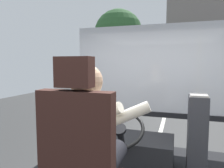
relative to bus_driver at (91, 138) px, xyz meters
The scene contains 6 objects.
ground 9.35m from the bus_driver, 89.12° to the left, with size 18.00×44.00×0.06m.
bus_driver is the anchor object (origin of this frame).
steering_console 1.31m from the bus_driver, 90.00° to the left, with size 1.10×0.99×0.79m.
fare_box 1.49m from the bus_driver, 56.50° to the left, with size 0.21×0.27×0.98m.
windshield_panel 2.08m from the bus_driver, 86.06° to the left, with size 2.50×0.08×1.48m.
street_tree 11.47m from the bus_driver, 105.11° to the left, with size 2.90×2.90×5.19m.
Camera 1 is at (0.44, -1.75, 1.93)m, focal length 33.10 mm.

